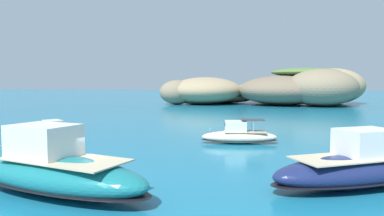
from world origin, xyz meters
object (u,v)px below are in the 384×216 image
Objects in this scene: islet_large at (300,89)px; motorboat_teal at (52,170)px; motorboat_cream at (239,136)px; islet_small at (206,93)px; motorboat_white at (52,134)px; motorboat_navy at (358,167)px.

islet_large reaches higher than motorboat_teal.
motorboat_teal is at bearing -118.47° from motorboat_cream.
islet_small is 55.86m from motorboat_white.
motorboat_navy is (15.74, -65.39, -1.50)m from islet_small.
motorboat_navy is at bearing -94.87° from islet_large.
islet_small is 2.41× the size of motorboat_teal.
motorboat_cream is (15.92, 1.48, 0.03)m from motorboat_white.
motorboat_navy is at bearing -24.20° from motorboat_white.
motorboat_navy is 1.49× the size of motorboat_cream.
motorboat_teal is 14.57m from motorboat_navy.
motorboat_white is at bearing -96.54° from islet_small.
motorboat_teal is at bearing -88.70° from islet_small.
motorboat_teal is 1.14× the size of motorboat_navy.
motorboat_white is at bearing -174.70° from motorboat_cream.
motorboat_navy is 12.97m from motorboat_cream.
islet_large is 21.34m from islet_small.
islet_large is at bearing 77.75° from motorboat_cream.
motorboat_cream is (9.56, -53.99, -1.80)m from islet_small.
motorboat_cream is at bearing -79.96° from islet_small.
islet_large reaches higher than motorboat_white.
motorboat_navy is at bearing 13.30° from motorboat_teal.
islet_large is at bearing 63.54° from motorboat_white.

